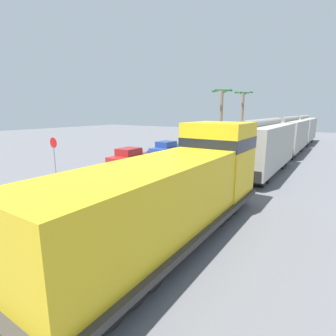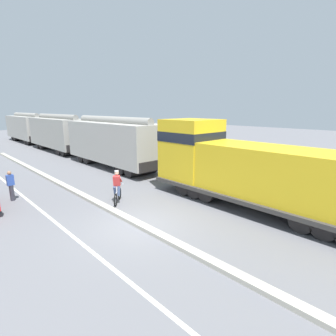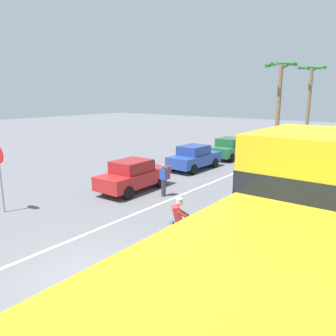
# 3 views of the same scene
# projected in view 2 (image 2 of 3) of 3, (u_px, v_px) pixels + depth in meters

# --- Properties ---
(ground_plane) EXTENTS (120.00, 120.00, 0.00)m
(ground_plane) POSITION_uv_depth(u_px,v_px,m) (138.00, 226.00, 11.01)
(ground_plane) COLOR slate
(median_curb) EXTENTS (0.36, 36.00, 0.16)m
(median_curb) POSITION_uv_depth(u_px,v_px,m) (75.00, 192.00, 15.24)
(median_curb) COLOR #B2AD9E
(median_curb) RESTS_ON ground
(lane_stripe) EXTENTS (0.14, 36.00, 0.01)m
(lane_stripe) POSITION_uv_depth(u_px,v_px,m) (31.00, 203.00, 13.65)
(lane_stripe) COLOR silver
(lane_stripe) RESTS_ON ground
(locomotive) EXTENTS (3.10, 11.61, 4.20)m
(locomotive) POSITION_uv_depth(u_px,v_px,m) (245.00, 171.00, 13.00)
(locomotive) COLOR gold
(locomotive) RESTS_ON ground
(hopper_car_lead) EXTENTS (2.90, 10.60, 4.18)m
(hopper_car_lead) POSITION_uv_depth(u_px,v_px,m) (113.00, 142.00, 21.54)
(hopper_car_lead) COLOR #A5A29B
(hopper_car_lead) RESTS_ON ground
(hopper_car_middle) EXTENTS (2.90, 10.60, 4.18)m
(hopper_car_middle) POSITION_uv_depth(u_px,v_px,m) (58.00, 133.00, 29.75)
(hopper_car_middle) COLOR #9E9C94
(hopper_car_middle) RESTS_ON ground
(hopper_car_trailing) EXTENTS (2.90, 10.60, 4.18)m
(hopper_car_trailing) POSITION_uv_depth(u_px,v_px,m) (27.00, 128.00, 37.96)
(hopper_car_trailing) COLOR #A3A099
(hopper_car_trailing) RESTS_ON ground
(cyclist) EXTENTS (1.23, 1.27, 1.71)m
(cyclist) POSITION_uv_depth(u_px,v_px,m) (117.00, 188.00, 13.49)
(cyclist) COLOR black
(cyclist) RESTS_ON ground
(pedestrian_by_cars) EXTENTS (0.34, 0.22, 1.62)m
(pedestrian_by_cars) POSITION_uv_depth(u_px,v_px,m) (11.00, 185.00, 13.82)
(pedestrian_by_cars) COLOR #33333D
(pedestrian_by_cars) RESTS_ON ground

